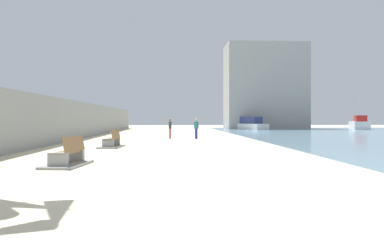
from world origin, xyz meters
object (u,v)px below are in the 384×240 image
object	(u,v)px
person_standing	(196,127)
boat_mid_bay	(359,124)
person_walking	(170,127)
bench_near	(68,159)
bench_far	(112,143)
boat_outer	(247,125)

from	to	relation	value
person_standing	boat_mid_bay	bearing A→B (deg)	42.47
boat_mid_bay	person_walking	bearing A→B (deg)	-140.27
person_walking	person_standing	xyz separation A→B (m)	(2.02, -0.43, 0.00)
bench_near	boat_mid_bay	distance (m)	49.08
bench_near	bench_far	distance (m)	7.68
boat_outer	person_walking	bearing A→B (deg)	-115.27
boat_mid_bay	boat_outer	bearing A→B (deg)	178.53
boat_outer	boat_mid_bay	xyz separation A→B (m)	(16.25, -0.42, 0.10)
bench_far	person_standing	world-z (taller)	person_standing
person_standing	boat_mid_bay	size ratio (longest dim) A/B	0.29
person_walking	person_standing	bearing A→B (deg)	-12.02
boat_outer	bench_near	bearing A→B (deg)	-109.83
person_walking	boat_outer	distance (m)	25.35
bench_far	boat_mid_bay	size ratio (longest dim) A/B	0.41
bench_near	bench_far	world-z (taller)	same
bench_near	person_walking	distance (m)	16.42
bench_near	person_standing	world-z (taller)	person_standing
bench_near	person_walking	size ratio (longest dim) A/B	1.40
bench_near	bench_far	xyz separation A→B (m)	(0.16, 7.68, 0.00)
person_standing	boat_mid_bay	distance (m)	33.97
bench_near	bench_far	size ratio (longest dim) A/B	1.01
bench_far	boat_outer	bearing A→B (deg)	66.07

